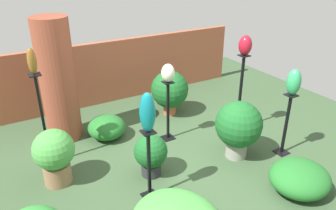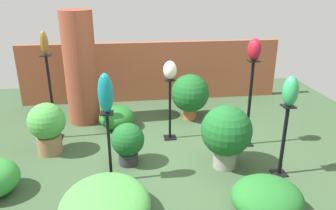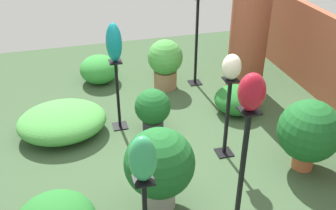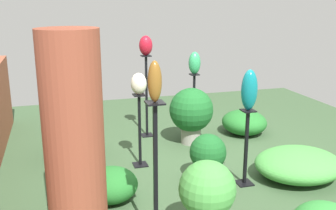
# 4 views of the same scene
# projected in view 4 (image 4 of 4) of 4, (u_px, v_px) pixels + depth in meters

# --- Properties ---
(ground_plane) EXTENTS (8.00, 8.00, 0.00)m
(ground_plane) POSITION_uv_depth(u_px,v_px,m) (194.00, 162.00, 5.72)
(ground_plane) COLOR #385133
(brick_pillar) EXTENTS (0.57, 0.57, 2.05)m
(brick_pillar) POSITION_uv_depth(u_px,v_px,m) (74.00, 138.00, 3.70)
(brick_pillar) COLOR brown
(brick_pillar) RESTS_ON ground
(pedestal_teal) EXTENTS (0.20, 0.20, 0.98)m
(pedestal_teal) POSITION_uv_depth(u_px,v_px,m) (246.00, 151.00, 4.94)
(pedestal_teal) COLOR black
(pedestal_teal) RESTS_ON ground
(pedestal_ivory) EXTENTS (0.20, 0.20, 1.04)m
(pedestal_ivory) POSITION_uv_depth(u_px,v_px,m) (140.00, 134.00, 5.49)
(pedestal_ivory) COLOR black
(pedestal_ivory) RESTS_ON ground
(pedestal_jade) EXTENTS (0.20, 0.20, 1.01)m
(pedestal_jade) POSITION_uv_depth(u_px,v_px,m) (194.00, 104.00, 7.10)
(pedestal_jade) COLOR black
(pedestal_jade) RESTS_ON ground
(pedestal_ruby) EXTENTS (0.20, 0.20, 1.40)m
(pedestal_ruby) POSITION_uv_depth(u_px,v_px,m) (147.00, 100.00, 6.67)
(pedestal_ruby) COLOR black
(pedestal_ruby) RESTS_ON ground
(pedestal_bronze) EXTENTS (0.20, 0.20, 1.43)m
(pedestal_bronze) POSITION_uv_depth(u_px,v_px,m) (156.00, 183.00, 3.60)
(pedestal_bronze) COLOR black
(pedestal_bronze) RESTS_ON ground
(art_vase_teal) EXTENTS (0.19, 0.20, 0.50)m
(art_vase_teal) POSITION_uv_depth(u_px,v_px,m) (249.00, 90.00, 4.73)
(art_vase_teal) COLOR #0F727A
(art_vase_teal) RESTS_ON pedestal_teal
(art_vase_ivory) EXTENTS (0.21, 0.21, 0.30)m
(art_vase_ivory) POSITION_uv_depth(u_px,v_px,m) (139.00, 84.00, 5.30)
(art_vase_ivory) COLOR beige
(art_vase_ivory) RESTS_ON pedestal_ivory
(art_vase_jade) EXTENTS (0.20, 0.21, 0.39)m
(art_vase_jade) POSITION_uv_depth(u_px,v_px,m) (195.00, 63.00, 6.90)
(art_vase_jade) COLOR #2D9356
(art_vase_jade) RESTS_ON pedestal_jade
(art_vase_ruby) EXTENTS (0.21, 0.22, 0.32)m
(art_vase_ruby) POSITION_uv_depth(u_px,v_px,m) (146.00, 45.00, 6.43)
(art_vase_ruby) COLOR maroon
(art_vase_ruby) RESTS_ON pedestal_ruby
(art_vase_bronze) EXTENTS (0.12, 0.12, 0.36)m
(art_vase_bronze) POSITION_uv_depth(u_px,v_px,m) (155.00, 81.00, 3.35)
(art_vase_bronze) COLOR brown
(art_vase_bronze) RESTS_ON pedestal_bronze
(potted_plant_front_left) EXTENTS (0.56, 0.56, 0.81)m
(potted_plant_front_left) POSITION_uv_depth(u_px,v_px,m) (207.00, 196.00, 3.79)
(potted_plant_front_left) COLOR #936B4C
(potted_plant_front_left) RESTS_ON ground
(potted_plant_front_right) EXTENTS (0.71, 0.71, 0.92)m
(potted_plant_front_right) POSITION_uv_depth(u_px,v_px,m) (191.00, 112.00, 6.35)
(potted_plant_front_right) COLOR gray
(potted_plant_front_right) RESTS_ON ground
(potted_plant_near_pillar) EXTENTS (0.72, 0.72, 0.88)m
(potted_plant_near_pillar) POSITION_uv_depth(u_px,v_px,m) (79.00, 126.00, 5.73)
(potted_plant_near_pillar) COLOR #B25B38
(potted_plant_near_pillar) RESTS_ON ground
(potted_plant_walkway_edge) EXTENTS (0.48, 0.48, 0.63)m
(potted_plant_walkway_edge) POSITION_uv_depth(u_px,v_px,m) (208.00, 155.00, 5.07)
(potted_plant_walkway_edge) COLOR #2D2D33
(potted_plant_walkway_edge) RESTS_ON ground
(foliage_bed_east) EXTENTS (1.01, 1.17, 0.38)m
(foliage_bed_east) POSITION_uv_depth(u_px,v_px,m) (298.00, 164.00, 5.17)
(foliage_bed_east) COLOR #479942
(foliage_bed_east) RESTS_ON ground
(foliage_bed_west) EXTENTS (0.82, 0.77, 0.41)m
(foliage_bed_west) POSITION_uv_depth(u_px,v_px,m) (244.00, 122.00, 6.88)
(foliage_bed_west) COLOR #236B28
(foliage_bed_west) RESTS_ON ground
(foliage_bed_center) EXTENTS (0.64, 0.64, 0.39)m
(foliage_bed_center) POSITION_uv_depth(u_px,v_px,m) (111.00, 185.00, 4.59)
(foliage_bed_center) COLOR #236B28
(foliage_bed_center) RESTS_ON ground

